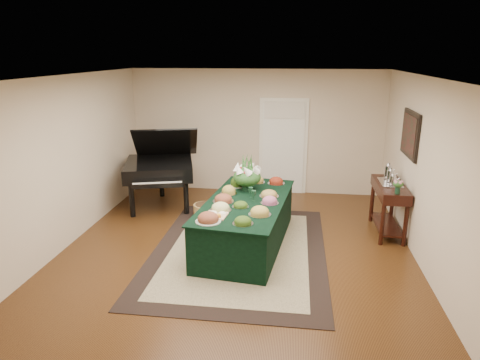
# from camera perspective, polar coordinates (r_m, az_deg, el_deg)

# --- Properties ---
(ground) EXTENTS (6.00, 6.00, 0.00)m
(ground) POSITION_cam_1_polar(r_m,az_deg,el_deg) (7.01, -0.33, -8.95)
(ground) COLOR black
(ground) RESTS_ON ground
(area_rug) EXTENTS (2.70, 3.78, 0.01)m
(area_rug) POSITION_cam_1_polar(r_m,az_deg,el_deg) (6.89, -0.11, -9.35)
(area_rug) COLOR black
(area_rug) RESTS_ON ground
(kitchen_doorway) EXTENTS (1.05, 0.07, 2.10)m
(kitchen_doorway) POSITION_cam_1_polar(r_m,az_deg,el_deg) (9.45, 5.76, 4.31)
(kitchen_doorway) COLOR white
(kitchen_doorway) RESTS_ON ground
(buffet_table) EXTENTS (1.48, 2.66, 0.77)m
(buffet_table) POSITION_cam_1_polar(r_m,az_deg,el_deg) (6.95, 0.85, -5.68)
(buffet_table) COLOR black
(buffet_table) RESTS_ON ground
(food_platters) EXTENTS (1.18, 2.32, 0.14)m
(food_platters) POSITION_cam_1_polar(r_m,az_deg,el_deg) (6.79, 0.38, -2.33)
(food_platters) COLOR silver
(food_platters) RESTS_ON buffet_table
(cutting_board) EXTENTS (0.34, 0.34, 0.10)m
(cutting_board) POSITION_cam_1_polar(r_m,az_deg,el_deg) (6.18, -3.18, -4.44)
(cutting_board) COLOR tan
(cutting_board) RESTS_ON buffet_table
(green_goblets) EXTENTS (0.14, 0.24, 0.18)m
(green_goblets) POSITION_cam_1_polar(r_m,az_deg,el_deg) (6.82, 1.64, -1.88)
(green_goblets) COLOR #153422
(green_goblets) RESTS_ON buffet_table
(floral_centerpiece) EXTENTS (0.49, 0.49, 0.49)m
(floral_centerpiece) POSITION_cam_1_polar(r_m,az_deg,el_deg) (7.24, 0.96, 0.88)
(floral_centerpiece) COLOR #153422
(floral_centerpiece) RESTS_ON buffet_table
(grand_piano) EXTENTS (1.66, 1.85, 1.65)m
(grand_piano) POSITION_cam_1_polar(r_m,az_deg,el_deg) (8.73, -10.66, 1.65)
(grand_piano) COLOR black
(grand_piano) RESTS_ON ground
(wicker_basket) EXTENTS (0.42, 0.42, 0.26)m
(wicker_basket) POSITION_cam_1_polar(r_m,az_deg,el_deg) (8.19, -4.75, -4.14)
(wicker_basket) COLOR olive
(wicker_basket) RESTS_ON ground
(mahogany_sideboard) EXTENTS (0.45, 1.23, 0.89)m
(mahogany_sideboard) POSITION_cam_1_polar(r_m,az_deg,el_deg) (7.74, 19.30, -1.95)
(mahogany_sideboard) COLOR black
(mahogany_sideboard) RESTS_ON ground
(tea_service) EXTENTS (0.34, 0.58, 0.30)m
(tea_service) POSITION_cam_1_polar(r_m,az_deg,el_deg) (7.74, 19.39, 0.53)
(tea_service) COLOR silver
(tea_service) RESTS_ON mahogany_sideboard
(pink_bouquet) EXTENTS (0.18, 0.18, 0.23)m
(pink_bouquet) POSITION_cam_1_polar(r_m,az_deg,el_deg) (7.16, 20.34, -0.55)
(pink_bouquet) COLOR #153422
(pink_bouquet) RESTS_ON mahogany_sideboard
(wall_painting) EXTENTS (0.05, 0.95, 0.75)m
(wall_painting) POSITION_cam_1_polar(r_m,az_deg,el_deg) (7.54, 21.73, 5.70)
(wall_painting) COLOR black
(wall_painting) RESTS_ON ground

